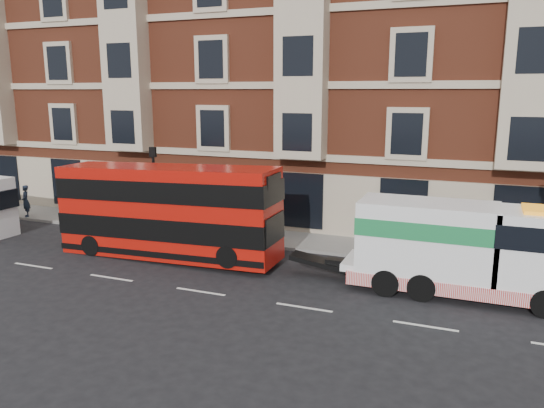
# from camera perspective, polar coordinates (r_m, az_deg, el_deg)

# --- Properties ---
(ground) EXTENTS (120.00, 120.00, 0.00)m
(ground) POSITION_cam_1_polar(r_m,az_deg,el_deg) (19.92, -7.68, -9.33)
(ground) COLOR black
(ground) RESTS_ON ground
(sidewalk) EXTENTS (90.00, 3.00, 0.15)m
(sidewalk) POSITION_cam_1_polar(r_m,az_deg,el_deg) (26.35, 0.25, -3.68)
(sidewalk) COLOR slate
(sidewalk) RESTS_ON ground
(victorian_terrace) EXTENTS (45.00, 12.00, 20.40)m
(victorian_terrace) POSITION_cam_1_polar(r_m,az_deg,el_deg) (32.45, 6.14, 17.03)
(victorian_terrace) COLOR brown
(victorian_terrace) RESTS_ON ground
(lamp_post_west) EXTENTS (0.35, 0.15, 4.35)m
(lamp_post_west) POSITION_cam_1_polar(r_m,az_deg,el_deg) (27.38, -12.55, 2.21)
(lamp_post_west) COLOR black
(lamp_post_west) RESTS_ON sidewalk
(double_decker_bus) EXTENTS (10.03, 2.30, 4.06)m
(double_decker_bus) POSITION_cam_1_polar(r_m,az_deg,el_deg) (23.49, -11.19, -0.65)
(double_decker_bus) COLOR #B4120A
(double_decker_bus) RESTS_ON ground
(tow_truck) EXTENTS (8.03, 2.37, 3.34)m
(tow_truck) POSITION_cam_1_polar(r_m,az_deg,el_deg) (20.02, 19.49, -4.46)
(tow_truck) COLOR white
(tow_truck) RESTS_ON ground
(pedestrian) EXTENTS (0.79, 0.76, 1.83)m
(pedestrian) POSITION_cam_1_polar(r_m,az_deg,el_deg) (33.37, -24.97, 0.28)
(pedestrian) COLOR #182030
(pedestrian) RESTS_ON sidewalk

